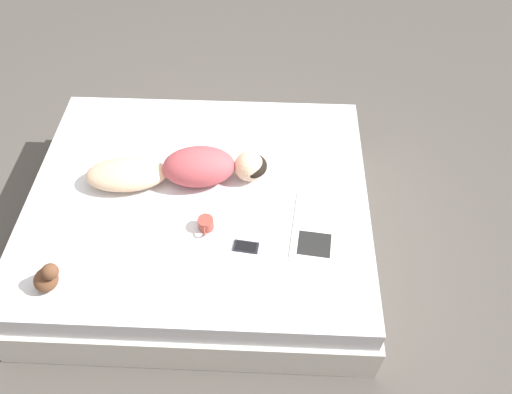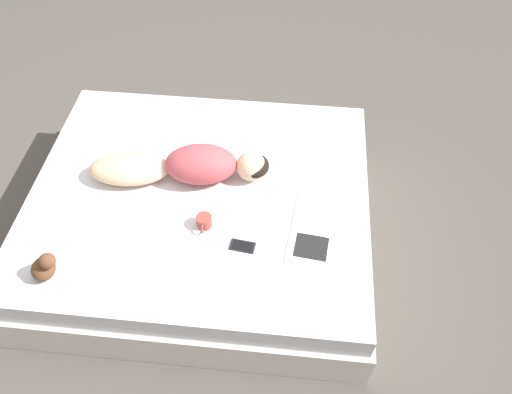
{
  "view_description": "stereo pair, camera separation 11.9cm",
  "coord_description": "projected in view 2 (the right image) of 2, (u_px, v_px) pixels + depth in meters",
  "views": [
    {
      "loc": [
        2.05,
        0.46,
        2.95
      ],
      "look_at": [
        0.05,
        0.38,
        0.55
      ],
      "focal_mm": 35.0,
      "sensor_mm": 36.0,
      "label": 1
    },
    {
      "loc": [
        2.04,
        0.58,
        2.95
      ],
      "look_at": [
        0.05,
        0.38,
        0.55
      ],
      "focal_mm": 35.0,
      "sensor_mm": 36.0,
      "label": 2
    }
  ],
  "objects": [
    {
      "name": "bed",
      "position": [
        202.0,
        215.0,
        3.41
      ],
      "size": [
        1.92,
        2.24,
        0.5
      ],
      "color": "beige",
      "rests_on": "ground_plane"
    },
    {
      "name": "person",
      "position": [
        186.0,
        166.0,
        3.22
      ],
      "size": [
        0.38,
        1.19,
        0.24
      ],
      "rotation": [
        0.0,
        0.0,
        0.11
      ],
      "color": "#DBB28E",
      "rests_on": "bed"
    },
    {
      "name": "ground_plane",
      "position": [
        205.0,
        236.0,
        3.6
      ],
      "size": [
        12.0,
        12.0,
        0.0
      ],
      "primitive_type": "plane",
      "color": "#4C4742"
    },
    {
      "name": "open_magazine",
      "position": [
        314.0,
        230.0,
        3.02
      ],
      "size": [
        0.56,
        0.33,
        0.01
      ],
      "rotation": [
        0.0,
        0.0,
        -0.11
      ],
      "color": "silver",
      "rests_on": "bed"
    },
    {
      "name": "cell_phone",
      "position": [
        242.0,
        246.0,
        2.94
      ],
      "size": [
        0.1,
        0.16,
        0.01
      ],
      "rotation": [
        0.0,
        0.0,
        -0.12
      ],
      "color": "black",
      "rests_on": "bed"
    },
    {
      "name": "plush_toy",
      "position": [
        44.0,
        267.0,
        2.76
      ],
      "size": [
        0.14,
        0.16,
        0.2
      ],
      "color": "brown",
      "rests_on": "bed"
    },
    {
      "name": "coffee_mug",
      "position": [
        204.0,
        221.0,
        3.02
      ],
      "size": [
        0.13,
        0.1,
        0.08
      ],
      "color": "#993D33",
      "rests_on": "bed"
    }
  ]
}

